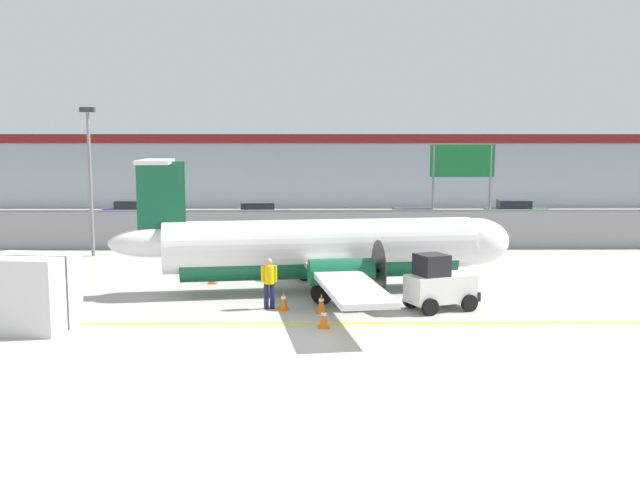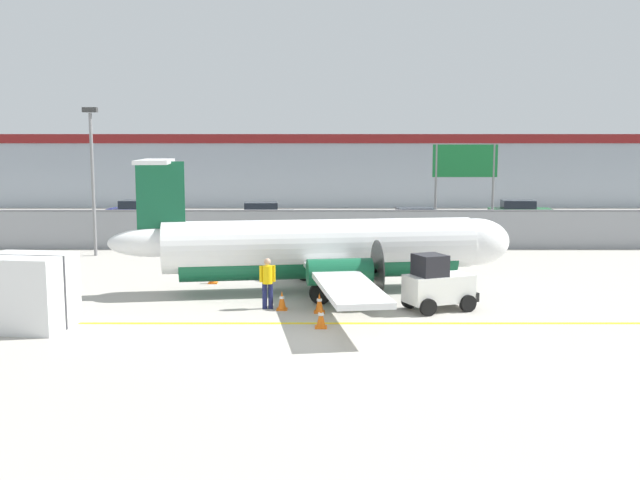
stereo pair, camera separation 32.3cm
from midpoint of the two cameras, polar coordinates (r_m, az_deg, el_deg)
name	(u,v)px [view 2 (the right image)]	position (r m, az deg, el deg)	size (l,w,h in m)	color
ground_plane	(338,323)	(21.94, 1.83, -6.67)	(140.00, 140.00, 0.01)	#ADA89E
perimeter_fence	(330,228)	(37.51, 1.07, 0.95)	(98.00, 0.10, 2.10)	gray
parking_lot_strip	(328,225)	(49.06, 0.83, 1.24)	(98.00, 17.00, 0.12)	#38383A
background_building	(326,170)	(67.29, 0.61, 5.65)	(91.00, 8.10, 6.50)	#A8B2BC
commuter_airplane	(327,249)	(26.51, 0.93, -0.69)	(15.06, 16.06, 4.92)	white
baggage_tug	(438,285)	(23.83, 9.78, -3.54)	(2.57, 2.06, 1.88)	silver
ground_crew_worker	(268,281)	(23.75, -3.81, -3.25)	(0.55, 0.40, 1.70)	#191E4C
cargo_container	(27,292)	(22.78, -22.00, -3.87)	(2.66, 2.32, 2.20)	silver
traffic_cone_near_left	(321,318)	(21.33, 0.53, -6.22)	(0.36, 0.36, 0.64)	orange
traffic_cone_near_right	(320,303)	(23.26, 0.37, -5.07)	(0.36, 0.36, 0.64)	orange
traffic_cone_far_left	(213,276)	(28.48, -8.23, -2.83)	(0.36, 0.36, 0.64)	orange
traffic_cone_far_right	(282,300)	(23.67, -2.65, -4.86)	(0.36, 0.36, 0.64)	orange
parked_car_0	(139,212)	(50.95, -14.07, 2.19)	(4.37, 2.37, 1.58)	navy
parked_car_1	(263,214)	(47.81, -4.41, 2.06)	(4.36, 2.36, 1.58)	slate
parked_car_2	(417,221)	(43.83, 8.00, 1.52)	(4.36, 2.35, 1.58)	red
parked_car_3	(520,212)	(51.50, 15.87, 2.18)	(4.31, 2.23, 1.58)	#19662D
apron_light_pole	(93,169)	(36.72, -17.49, 5.45)	(0.70, 0.30, 7.27)	slate
highway_sign	(465,169)	(40.60, 11.76, 5.57)	(3.60, 0.14, 5.50)	slate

